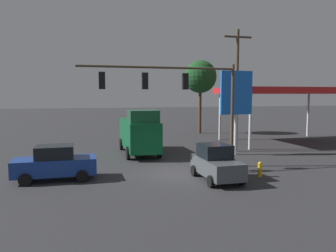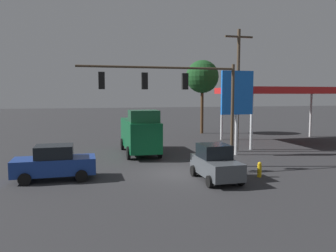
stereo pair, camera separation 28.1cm
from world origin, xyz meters
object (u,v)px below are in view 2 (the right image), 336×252
at_px(traffic_signal_assembly, 176,90).
at_px(fire_hydrant, 259,170).
at_px(street_tree, 202,77).
at_px(price_sign, 237,96).
at_px(sedan_waiting, 55,163).
at_px(delivery_truck, 140,133).
at_px(hatchback_crossing, 215,163).
at_px(utility_pole, 238,88).

bearing_deg(traffic_signal_assembly, fire_hydrant, 144.08).
distance_m(traffic_signal_assembly, street_tree, 19.87).
relative_size(price_sign, street_tree, 0.74).
height_order(price_sign, sedan_waiting, price_sign).
bearing_deg(fire_hydrant, delivery_truck, -58.59).
bearing_deg(hatchback_crossing, utility_pole, 146.31).
bearing_deg(delivery_truck, hatchback_crossing, 17.45).
bearing_deg(sedan_waiting, traffic_signal_assembly, -174.82).
relative_size(street_tree, fire_hydrant, 10.06).
height_order(sedan_waiting, street_tree, street_tree).
bearing_deg(utility_pole, street_tree, -96.96).
distance_m(traffic_signal_assembly, price_sign, 7.01).
distance_m(sedan_waiting, delivery_truck, 8.92).
relative_size(delivery_truck, fire_hydrant, 7.74).
bearing_deg(fire_hydrant, traffic_signal_assembly, -35.92).
distance_m(sedan_waiting, fire_hydrant, 11.57).
relative_size(utility_pole, hatchback_crossing, 2.60).
xyz_separation_m(price_sign, sedan_waiting, (13.11, 4.46, -3.67)).
distance_m(hatchback_crossing, delivery_truck, 9.40).
xyz_separation_m(traffic_signal_assembly, fire_hydrant, (-4.13, 2.99, -4.59)).
xyz_separation_m(street_tree, fire_hydrant, (4.11, 20.98, -6.39)).
bearing_deg(fire_hydrant, sedan_waiting, -11.34).
bearing_deg(sedan_waiting, delivery_truck, -131.75).
bearing_deg(delivery_truck, sedan_waiting, -40.95).
height_order(price_sign, hatchback_crossing, price_sign).
height_order(traffic_signal_assembly, street_tree, street_tree).
xyz_separation_m(utility_pole, delivery_truck, (8.02, -0.78, -3.58)).
xyz_separation_m(traffic_signal_assembly, utility_pole, (-6.68, -5.18, 0.24)).
bearing_deg(hatchback_crossing, delivery_truck, -163.78).
bearing_deg(utility_pole, fire_hydrant, 72.69).
bearing_deg(fire_hydrant, street_tree, -101.09).
bearing_deg(utility_pole, hatchback_crossing, 57.26).
distance_m(utility_pole, fire_hydrant, 9.83).
height_order(utility_pole, delivery_truck, utility_pole).
bearing_deg(utility_pole, delivery_truck, -5.58).
relative_size(utility_pole, delivery_truck, 1.46).
relative_size(price_sign, sedan_waiting, 1.48).
height_order(utility_pole, fire_hydrant, utility_pole).
xyz_separation_m(utility_pole, price_sign, (0.76, 1.44, -0.65)).
height_order(traffic_signal_assembly, sedan_waiting, traffic_signal_assembly).
bearing_deg(price_sign, sedan_waiting, 18.79).
bearing_deg(delivery_truck, traffic_signal_assembly, 12.95).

